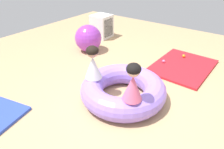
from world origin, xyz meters
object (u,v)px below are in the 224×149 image
at_px(child_in_white, 93,63).
at_px(child_in_pink, 133,82).
at_px(play_ball_pink, 164,61).
at_px(play_ball_orange, 184,56).
at_px(inflatable_cushion, 123,90).
at_px(storage_cube, 102,26).
at_px(exercise_ball_large, 88,38).

bearing_deg(child_in_white, child_in_pink, -95.02).
bearing_deg(play_ball_pink, play_ball_orange, -26.37).
xyz_separation_m(inflatable_cushion, play_ball_pink, (1.37, -0.02, -0.09)).
xyz_separation_m(inflatable_cushion, child_in_pink, (-0.29, -0.32, 0.39)).
bearing_deg(storage_cube, exercise_ball_large, -160.67).
distance_m(inflatable_cushion, storage_cube, 2.66).
height_order(inflatable_cushion, child_in_pink, child_in_pink).
height_order(play_ball_pink, storage_cube, storage_cube).
height_order(child_in_white, play_ball_pink, child_in_white).
height_order(child_in_pink, play_ball_orange, child_in_pink).
bearing_deg(exercise_ball_large, play_ball_pink, -77.55).
relative_size(inflatable_cushion, child_in_pink, 2.55).
relative_size(play_ball_pink, storage_cube, 0.11).
height_order(inflatable_cushion, storage_cube, storage_cube).
bearing_deg(inflatable_cushion, play_ball_orange, -7.86).
relative_size(play_ball_pink, exercise_ball_large, 0.11).
height_order(play_ball_orange, exercise_ball_large, exercise_ball_large).
relative_size(inflatable_cushion, play_ball_orange, 19.54).
height_order(inflatable_cushion, exercise_ball_large, exercise_ball_large).
relative_size(inflatable_cushion, storage_cube, 2.19).
height_order(inflatable_cushion, play_ball_pink, inflatable_cushion).
relative_size(child_in_white, storage_cube, 0.86).
bearing_deg(exercise_ball_large, child_in_pink, -124.54).
xyz_separation_m(play_ball_pink, exercise_ball_large, (-0.35, 1.60, 0.22)).
bearing_deg(child_in_pink, inflatable_cushion, 135.99).
xyz_separation_m(child_in_white, play_ball_pink, (1.55, -0.41, -0.48)).
bearing_deg(child_in_pink, exercise_ball_large, 144.12).
bearing_deg(child_in_pink, child_in_white, 170.04).
bearing_deg(storage_cube, inflatable_cushion, -134.89).
bearing_deg(play_ball_pink, storage_cube, 75.09).
distance_m(child_in_pink, play_ball_pink, 1.75).
bearing_deg(inflatable_cushion, exercise_ball_large, 57.32).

